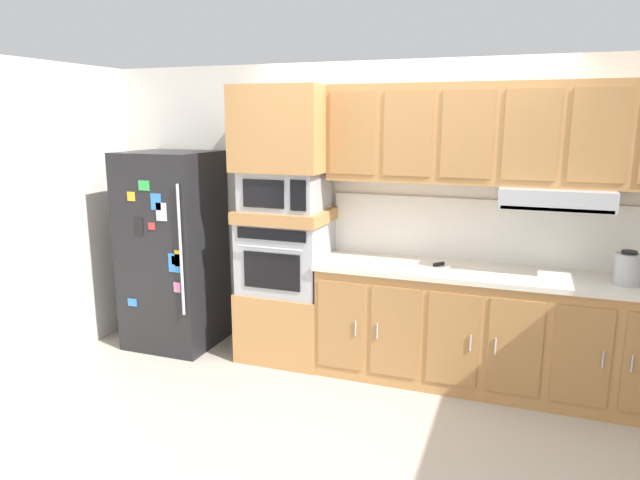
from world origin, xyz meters
TOP-DOWN VIEW (x-y plane):
  - ground_plane at (0.00, 0.00)m, footprint 9.60×9.60m
  - back_kitchen_wall at (0.00, 1.11)m, footprint 6.20×0.12m
  - side_panel_left at (-2.80, 0.00)m, footprint 0.12×7.10m
  - refrigerator at (-2.01, 0.68)m, footprint 0.76×0.73m
  - oven_base_cabinet at (-0.93, 0.75)m, footprint 0.74×0.62m
  - built_in_oven at (-0.93, 0.75)m, footprint 0.70×0.62m
  - appliance_mid_shelf at (-0.93, 0.75)m, footprint 0.74×0.62m
  - microwave at (-0.93, 0.75)m, footprint 0.64×0.54m
  - appliance_upper_cabinet at (-0.93, 0.75)m, footprint 0.74×0.62m
  - lower_cabinet_run at (0.95, 0.75)m, footprint 3.03×0.63m
  - countertop_slab at (0.95, 0.75)m, footprint 3.07×0.64m
  - backsplash_panel at (0.95, 1.04)m, footprint 3.07×0.02m
  - upper_cabinet_with_hood at (0.96, 0.87)m, footprint 3.03×0.48m
  - screwdriver at (0.35, 0.77)m, footprint 0.17×0.17m
  - electric_kettle at (1.64, 0.70)m, footprint 0.17×0.17m

SIDE VIEW (x-z plane):
  - ground_plane at x=0.00m, z-range 0.00..0.00m
  - oven_base_cabinet at x=-0.93m, z-range 0.00..0.60m
  - lower_cabinet_run at x=0.95m, z-range 0.00..0.88m
  - refrigerator at x=-2.01m, z-range 0.00..1.76m
  - countertop_slab at x=0.95m, z-range 0.88..0.92m
  - built_in_oven at x=-0.93m, z-range 0.60..1.20m
  - screwdriver at x=0.35m, z-range 0.92..0.95m
  - electric_kettle at x=1.64m, z-range 0.91..1.15m
  - backsplash_panel at x=0.95m, z-range 0.92..1.42m
  - back_kitchen_wall at x=0.00m, z-range 0.00..2.50m
  - side_panel_left at x=-2.80m, z-range 0.00..2.50m
  - appliance_mid_shelf at x=-0.93m, z-range 1.20..1.30m
  - microwave at x=-0.93m, z-range 1.30..1.62m
  - upper_cabinet_with_hood at x=0.96m, z-range 1.46..2.34m
  - appliance_upper_cabinet at x=-0.93m, z-range 1.62..2.30m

